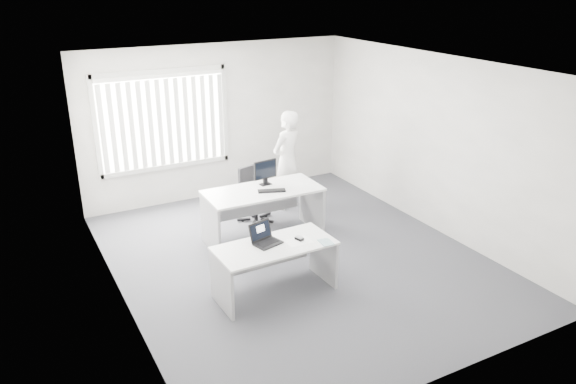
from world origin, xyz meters
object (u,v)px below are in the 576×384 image
desk_near (275,258)px  person (287,160)px  monitor (265,172)px  desk_far (263,203)px  office_chair (254,204)px  laptop (268,235)px

desk_near → person: size_ratio=0.88×
monitor → desk_near: bearing=-119.5°
desk_far → monitor: size_ratio=4.53×
desk_far → person: person is taller
office_chair → monitor: (-0.03, -0.52, 0.73)m
monitor → laptop: bearing=-122.1°
person → monitor: (-0.79, -0.76, 0.14)m
desk_near → person: (1.52, 2.50, 0.38)m
person → monitor: size_ratio=4.41×
person → laptop: size_ratio=5.19×
desk_near → person: bearing=57.4°
office_chair → monitor: 0.89m
person → monitor: 1.11m
person → laptop: 2.91m
desk_near → desk_far: 1.66m
laptop → desk_near: bearing=-54.5°
desk_near → monitor: 1.95m
desk_near → monitor: bearing=66.0°
office_chair → monitor: monitor is taller
person → desk_near: bearing=36.0°
desk_near → desk_far: (0.59, 1.55, 0.09)m
person → laptop: person is taller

